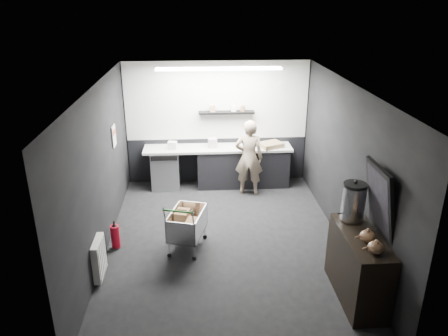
{
  "coord_description": "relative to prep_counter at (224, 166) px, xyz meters",
  "views": [
    {
      "loc": [
        -0.44,
        -6.51,
        4.0
      ],
      "look_at": [
        0.0,
        0.4,
        1.22
      ],
      "focal_mm": 35.0,
      "sensor_mm": 36.0,
      "label": 1
    }
  ],
  "objects": [
    {
      "name": "poster_red_band",
      "position": [
        -2.11,
        -1.12,
        1.16
      ],
      "size": [
        0.02,
        0.22,
        0.1
      ],
      "primitive_type": "cube",
      "color": "red",
      "rests_on": "poster"
    },
    {
      "name": "shopping_cart",
      "position": [
        -0.78,
        -2.55,
        -0.02
      ],
      "size": [
        0.71,
        0.97,
        0.92
      ],
      "color": "silver",
      "rests_on": "floor"
    },
    {
      "name": "wall_left",
      "position": [
        -2.14,
        -2.42,
        0.89
      ],
      "size": [
        0.0,
        5.5,
        5.5
      ],
      "primitive_type": "plane",
      "rotation": [
        1.57,
        0.0,
        1.57
      ],
      "color": "black",
      "rests_on": "floor"
    },
    {
      "name": "floor",
      "position": [
        -0.14,
        -2.42,
        -0.46
      ],
      "size": [
        5.5,
        5.5,
        0.0
      ],
      "primitive_type": "plane",
      "color": "black",
      "rests_on": "ground"
    },
    {
      "name": "wall_clock",
      "position": [
        1.26,
        0.3,
        1.69
      ],
      "size": [
        0.2,
        0.03,
        0.2
      ],
      "primitive_type": "cylinder",
      "rotation": [
        1.57,
        0.0,
        0.0
      ],
      "color": "silver",
      "rests_on": "wall_back"
    },
    {
      "name": "poster",
      "position": [
        -2.12,
        -1.12,
        1.09
      ],
      "size": [
        0.02,
        0.3,
        0.4
      ],
      "primitive_type": "cube",
      "color": "silver",
      "rests_on": "wall_left"
    },
    {
      "name": "radiator",
      "position": [
        -2.08,
        -3.32,
        -0.11
      ],
      "size": [
        0.1,
        0.5,
        0.6
      ],
      "primitive_type": "cube",
      "color": "silver",
      "rests_on": "wall_left"
    },
    {
      "name": "dado_panel",
      "position": [
        -0.14,
        0.31,
        0.04
      ],
      "size": [
        3.95,
        0.02,
        1.0
      ],
      "primitive_type": "cube",
      "color": "black",
      "rests_on": "wall_back"
    },
    {
      "name": "pink_tub",
      "position": [
        -0.25,
        0.0,
        0.54
      ],
      "size": [
        0.2,
        0.2,
        0.2
      ],
      "primitive_type": "cylinder",
      "color": "beige",
      "rests_on": "prep_counter"
    },
    {
      "name": "ceiling_strip",
      "position": [
        -0.14,
        -0.57,
        2.21
      ],
      "size": [
        2.4,
        0.2,
        0.04
      ],
      "primitive_type": "cube",
      "color": "white",
      "rests_on": "ceiling"
    },
    {
      "name": "white_container",
      "position": [
        -1.11,
        -0.05,
        0.52
      ],
      "size": [
        0.2,
        0.17,
        0.16
      ],
      "primitive_type": "cube",
      "rotation": [
        0.0,
        0.0,
        -0.17
      ],
      "color": "silver",
      "rests_on": "prep_counter"
    },
    {
      "name": "wall_right",
      "position": [
        1.86,
        -2.42,
        0.89
      ],
      "size": [
        0.0,
        5.5,
        5.5
      ],
      "primitive_type": "plane",
      "rotation": [
        1.57,
        0.0,
        -1.57
      ],
      "color": "black",
      "rests_on": "floor"
    },
    {
      "name": "person",
      "position": [
        0.49,
        -0.45,
        0.35
      ],
      "size": [
        0.65,
        0.49,
        1.62
      ],
      "primitive_type": "imported",
      "rotation": [
        0.0,
        0.0,
        2.97
      ],
      "color": "beige",
      "rests_on": "floor"
    },
    {
      "name": "fire_extinguisher",
      "position": [
        -1.99,
        -2.48,
        -0.22
      ],
      "size": [
        0.15,
        0.15,
        0.49
      ],
      "color": "#AD0B1E",
      "rests_on": "floor"
    },
    {
      "name": "cardboard_box",
      "position": [
        1.01,
        -0.05,
        0.49
      ],
      "size": [
        0.58,
        0.53,
        0.1
      ],
      "primitive_type": "cube",
      "rotation": [
        0.0,
        0.0,
        0.43
      ],
      "color": "olive",
      "rests_on": "prep_counter"
    },
    {
      "name": "floating_shelf",
      "position": [
        0.06,
        0.2,
        1.16
      ],
      "size": [
        1.2,
        0.22,
        0.04
      ],
      "primitive_type": "cube",
      "color": "black",
      "rests_on": "wall_back"
    },
    {
      "name": "wall_front",
      "position": [
        -0.14,
        -5.17,
        0.89
      ],
      "size": [
        5.5,
        0.0,
        5.5
      ],
      "primitive_type": "plane",
      "rotation": [
        -1.57,
        0.0,
        0.0
      ],
      "color": "black",
      "rests_on": "floor"
    },
    {
      "name": "ceiling",
      "position": [
        -0.14,
        -2.42,
        2.24
      ],
      "size": [
        5.5,
        5.5,
        0.0
      ],
      "primitive_type": "plane",
      "rotation": [
        3.14,
        0.0,
        0.0
      ],
      "color": "silver",
      "rests_on": "wall_back"
    },
    {
      "name": "kitchen_wall_panel",
      "position": [
        -0.14,
        0.31,
        1.39
      ],
      "size": [
        3.95,
        0.02,
        1.7
      ],
      "primitive_type": "cube",
      "color": "silver",
      "rests_on": "wall_back"
    },
    {
      "name": "prep_counter",
      "position": [
        0.0,
        0.0,
        0.0
      ],
      "size": [
        3.2,
        0.61,
        0.9
      ],
      "color": "black",
      "rests_on": "floor"
    },
    {
      "name": "wall_back",
      "position": [
        -0.14,
        0.33,
        0.89
      ],
      "size": [
        5.5,
        0.0,
        5.5
      ],
      "primitive_type": "plane",
      "rotation": [
        1.57,
        0.0,
        0.0
      ],
      "color": "black",
      "rests_on": "floor"
    },
    {
      "name": "sideboard",
      "position": [
        1.61,
        -3.94,
        0.16
      ],
      "size": [
        0.56,
        1.31,
        1.97
      ],
      "color": "black",
      "rests_on": "floor"
    }
  ]
}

